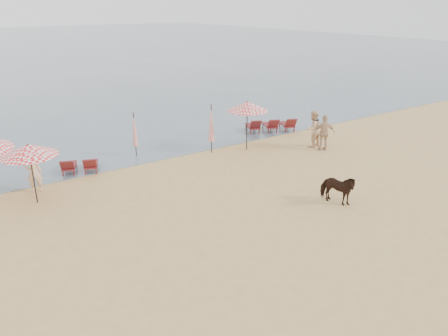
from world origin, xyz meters
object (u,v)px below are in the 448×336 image
object	(u,v)px
umbrella_open_right	(247,106)
cow	(337,189)
lounger_cluster_right	(271,125)
beachgoer_right_b	(324,133)
lounger_cluster_left	(80,165)
umbrella_open_left_a	(29,150)
umbrella_closed_right	(211,123)
umbrella_closed_left	(135,130)
beachgoer_right_a	(313,129)
beachgoer_left	(34,173)

from	to	relation	value
umbrella_open_right	cow	bearing A→B (deg)	-98.32
lounger_cluster_right	beachgoer_right_b	world-z (taller)	beachgoer_right_b
lounger_cluster_left	umbrella_open_left_a	bearing A→B (deg)	-115.33
umbrella_closed_right	cow	world-z (taller)	umbrella_closed_right
lounger_cluster_left	beachgoer_right_b	distance (m)	12.09
umbrella_open_left_a	umbrella_closed_left	bearing A→B (deg)	4.35
umbrella_open_left_a	beachgoer_right_b	xyz separation A→B (m)	(13.79, -1.65, -1.19)
beachgoer_right_a	beachgoer_right_b	distance (m)	0.76
lounger_cluster_right	umbrella_open_left_a	distance (m)	14.09
lounger_cluster_right	umbrella_open_right	distance (m)	4.19
umbrella_open_right	beachgoer_right_a	distance (m)	3.77
beachgoer_left	umbrella_open_left_a	bearing A→B (deg)	89.70
cow	beachgoer_right_b	world-z (taller)	beachgoer_right_b
cow	beachgoer_right_b	distance (m)	6.55
umbrella_open_right	umbrella_closed_left	size ratio (longest dim) A/B	1.15
lounger_cluster_left	beachgoer_left	world-z (taller)	beachgoer_left
cow	beachgoer_right_a	bearing A→B (deg)	32.18
umbrella_closed_right	umbrella_open_left_a	bearing A→B (deg)	-171.83
cow	beachgoer_right_b	xyz separation A→B (m)	(4.38, 4.86, 0.32)
cow	beachgoer_right_b	size ratio (longest dim) A/B	0.78
umbrella_open_left_a	umbrella_open_right	distance (m)	10.55
umbrella_open_right	beachgoer_left	bearing A→B (deg)	178.05
lounger_cluster_right	cow	distance (m)	10.04
beachgoer_left	beachgoer_right_b	size ratio (longest dim) A/B	0.89
umbrella_open_right	beachgoer_right_b	bearing A→B (deg)	-34.47
umbrella_open_right	beachgoer_right_b	xyz separation A→B (m)	(3.25, -2.29, -1.38)
beachgoer_right_a	beachgoer_left	bearing A→B (deg)	-15.50
lounger_cluster_left	beachgoer_right_b	world-z (taller)	beachgoer_right_b
lounger_cluster_left	beachgoer_right_b	bearing A→B (deg)	2.89
lounger_cluster_left	umbrella_open_right	bearing A→B (deg)	10.68
umbrella_closed_left	beachgoer_left	world-z (taller)	umbrella_closed_left
umbrella_closed_right	beachgoer_right_a	size ratio (longest dim) A/B	1.29
umbrella_closed_left	beachgoer_right_b	bearing A→B (deg)	-28.53
umbrella_open_right	beachgoer_left	size ratio (longest dim) A/B	1.56
umbrella_closed_right	lounger_cluster_left	bearing A→B (deg)	171.70
cow	beachgoer_left	xyz separation A→B (m)	(-9.18, 7.61, 0.21)
lounger_cluster_left	cow	xyz separation A→B (m)	(7.07, -8.71, 0.23)
umbrella_open_right	cow	distance (m)	7.43
lounger_cluster_right	beachgoer_right_b	distance (m)	4.22
lounger_cluster_right	umbrella_closed_right	bearing A→B (deg)	-141.82
cow	beachgoer_right_a	size ratio (longest dim) A/B	0.73
umbrella_closed_left	umbrella_open_left_a	bearing A→B (deg)	-151.33
umbrella_closed_right	beachgoer_right_a	world-z (taller)	umbrella_closed_right
lounger_cluster_right	cow	world-z (taller)	cow
lounger_cluster_left	beachgoer_right_b	size ratio (longest dim) A/B	1.05
umbrella_closed_left	cow	xyz separation A→B (m)	(4.05, -9.44, -0.76)
lounger_cluster_right	lounger_cluster_left	bearing A→B (deg)	-154.48
umbrella_open_left_a	umbrella_closed_left	xyz separation A→B (m)	(5.36, 2.93, -0.75)
lounger_cluster_left	beachgoer_right_b	xyz separation A→B (m)	(11.45, -3.84, 0.55)
umbrella_closed_right	beachgoer_left	distance (m)	8.57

